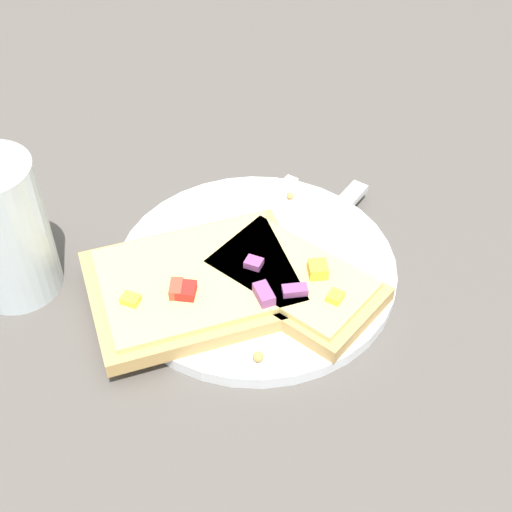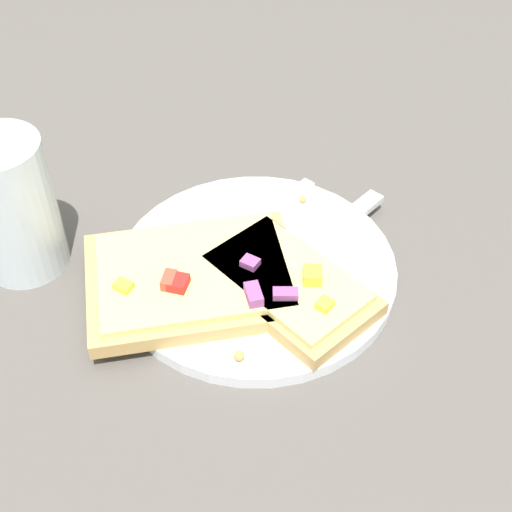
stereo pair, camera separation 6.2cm
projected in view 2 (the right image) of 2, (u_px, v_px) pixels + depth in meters
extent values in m
plane|color=#56514C|center=(256.00, 273.00, 0.64)|extent=(4.00, 4.00, 0.00)
cylinder|color=white|center=(256.00, 269.00, 0.64)|extent=(0.25, 0.25, 0.01)
cube|color=silver|center=(269.00, 213.00, 0.68)|extent=(0.12, 0.02, 0.01)
cube|color=silver|center=(205.00, 260.00, 0.63)|extent=(0.05, 0.03, 0.01)
cube|color=silver|center=(166.00, 277.00, 0.62)|extent=(0.03, 0.01, 0.00)
cube|color=silver|center=(172.00, 281.00, 0.61)|extent=(0.03, 0.01, 0.00)
cube|color=silver|center=(178.00, 285.00, 0.61)|extent=(0.03, 0.01, 0.00)
cube|color=silver|center=(184.00, 289.00, 0.61)|extent=(0.03, 0.01, 0.00)
cube|color=silver|center=(352.00, 216.00, 0.67)|extent=(0.08, 0.02, 0.01)
cube|color=silver|center=(278.00, 275.00, 0.62)|extent=(0.13, 0.03, 0.00)
cube|color=tan|center=(193.00, 279.00, 0.61)|extent=(0.22, 0.22, 0.01)
cube|color=#E5CC7A|center=(192.00, 271.00, 0.60)|extent=(0.19, 0.19, 0.01)
cube|color=#934C8E|center=(254.00, 294.00, 0.57)|extent=(0.02, 0.02, 0.01)
cube|color=yellow|center=(123.00, 286.00, 0.58)|extent=(0.01, 0.02, 0.01)
cube|color=red|center=(178.00, 283.00, 0.58)|extent=(0.02, 0.02, 0.01)
cube|color=#D14733|center=(169.00, 280.00, 0.58)|extent=(0.02, 0.02, 0.01)
cube|color=tan|center=(287.00, 286.00, 0.60)|extent=(0.11, 0.16, 0.01)
cube|color=#E5CC7A|center=(287.00, 277.00, 0.60)|extent=(0.09, 0.14, 0.01)
cube|color=yellow|center=(311.00, 276.00, 0.59)|extent=(0.02, 0.02, 0.01)
cube|color=#934C8E|center=(286.00, 294.00, 0.58)|extent=(0.02, 0.02, 0.01)
cube|color=yellow|center=(325.00, 304.00, 0.57)|extent=(0.01, 0.01, 0.01)
cube|color=#934C8E|center=(250.00, 263.00, 0.60)|extent=(0.01, 0.02, 0.01)
sphere|color=tan|center=(260.00, 256.00, 0.63)|extent=(0.01, 0.01, 0.01)
sphere|color=tan|center=(239.00, 356.00, 0.55)|extent=(0.01, 0.01, 0.01)
sphere|color=#D89A50|center=(303.00, 200.00, 0.69)|extent=(0.01, 0.01, 0.01)
sphere|color=tan|center=(258.00, 263.00, 0.63)|extent=(0.01, 0.01, 0.01)
sphere|color=tan|center=(171.00, 279.00, 0.61)|extent=(0.01, 0.01, 0.01)
cylinder|color=silver|center=(12.00, 207.00, 0.61)|extent=(0.07, 0.07, 0.13)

